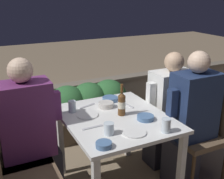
{
  "coord_description": "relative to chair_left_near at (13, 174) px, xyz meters",
  "views": [
    {
      "loc": [
        -0.98,
        -1.92,
        1.72
      ],
      "look_at": [
        0.0,
        0.07,
        0.94
      ],
      "focal_mm": 45.0,
      "sensor_mm": 36.0,
      "label": 1
    }
  ],
  "objects": [
    {
      "name": "parapet_wall",
      "position": [
        0.87,
        1.52,
        -0.23
      ],
      "size": [
        9.0,
        0.18,
        0.6
      ],
      "color": "gray",
      "rests_on": "ground_plane"
    },
    {
      "name": "dining_table",
      "position": [
        0.87,
        0.15,
        0.09
      ],
      "size": [
        0.84,
        0.97,
        0.72
      ],
      "color": "white",
      "rests_on": "ground_plane"
    },
    {
      "name": "planter_hedge",
      "position": [
        1.05,
        1.23,
        -0.16
      ],
      "size": [
        0.99,
        0.47,
        0.68
      ],
      "color": "brown",
      "rests_on": "ground_plane"
    },
    {
      "name": "chair_left_near",
      "position": [
        0.0,
        0.0,
        0.0
      ],
      "size": [
        0.45,
        0.45,
        0.88
      ],
      "color": "brown",
      "rests_on": "ground_plane"
    },
    {
      "name": "chair_left_far",
      "position": [
        0.0,
        0.34,
        0.0
      ],
      "size": [
        0.45,
        0.45,
        0.88
      ],
      "color": "brown",
      "rests_on": "ground_plane"
    },
    {
      "name": "person_purple_stripe",
      "position": [
        0.2,
        0.34,
        0.1
      ],
      "size": [
        0.49,
        0.26,
        1.26
      ],
      "color": "#282833",
      "rests_on": "ground_plane"
    },
    {
      "name": "chair_right_near",
      "position": [
        1.73,
        -0.03,
        0.0
      ],
      "size": [
        0.45,
        0.45,
        0.88
      ],
      "color": "brown",
      "rests_on": "ground_plane"
    },
    {
      "name": "person_navy_jumper",
      "position": [
        1.53,
        -0.03,
        0.1
      ],
      "size": [
        0.48,
        0.26,
        1.26
      ],
      "color": "#282833",
      "rests_on": "ground_plane"
    },
    {
      "name": "chair_right_far",
      "position": [
        1.75,
        0.32,
        0.0
      ],
      "size": [
        0.45,
        0.45,
        0.88
      ],
      "color": "brown",
      "rests_on": "ground_plane"
    },
    {
      "name": "person_white_polo",
      "position": [
        1.55,
        0.32,
        0.06
      ],
      "size": [
        0.49,
        0.26,
        1.18
      ],
      "color": "#282833",
      "rests_on": "ground_plane"
    },
    {
      "name": "beer_bottle",
      "position": [
        0.94,
        0.17,
        0.29
      ],
      "size": [
        0.07,
        0.07,
        0.28
      ],
      "color": "brown",
      "rests_on": "dining_table"
    },
    {
      "name": "plate_0",
      "position": [
        0.87,
        -0.16,
        0.19
      ],
      "size": [
        0.19,
        0.19,
        0.01
      ],
      "color": "white",
      "rests_on": "dining_table"
    },
    {
      "name": "plate_1",
      "position": [
        0.67,
        0.28,
        0.19
      ],
      "size": [
        0.18,
        0.18,
        0.01
      ],
      "color": "white",
      "rests_on": "dining_table"
    },
    {
      "name": "bowl_0",
      "position": [
        1.07,
        -0.0,
        0.21
      ],
      "size": [
        0.14,
        0.14,
        0.04
      ],
      "color": "#4C709E",
      "rests_on": "dining_table"
    },
    {
      "name": "bowl_1",
      "position": [
        0.99,
        0.5,
        0.21
      ],
      "size": [
        0.15,
        0.15,
        0.04
      ],
      "color": "#4C709E",
      "rests_on": "dining_table"
    },
    {
      "name": "bowl_2",
      "position": [
        0.58,
        -0.25,
        0.21
      ],
      "size": [
        0.11,
        0.11,
        0.04
      ],
      "color": "#4C709E",
      "rests_on": "dining_table"
    },
    {
      "name": "bowl_3",
      "position": [
        0.89,
        0.38,
        0.22
      ],
      "size": [
        0.14,
        0.14,
        0.05
      ],
      "color": "beige",
      "rests_on": "dining_table"
    },
    {
      "name": "glass_cup_0",
      "position": [
        0.69,
        -0.1,
        0.23
      ],
      "size": [
        0.08,
        0.08,
        0.09
      ],
      "color": "silver",
      "rests_on": "dining_table"
    },
    {
      "name": "glass_cup_1",
      "position": [
        1.09,
        -0.26,
        0.24
      ],
      "size": [
        0.07,
        0.07,
        0.11
      ],
      "color": "silver",
      "rests_on": "dining_table"
    },
    {
      "name": "glass_cup_2",
      "position": [
        0.58,
        0.41,
        0.24
      ],
      "size": [
        0.07,
        0.07,
        0.1
      ],
      "color": "silver",
      "rests_on": "dining_table"
    },
    {
      "name": "fork_0",
      "position": [
        0.74,
        0.47,
        0.19
      ],
      "size": [
        0.17,
        0.07,
        0.01
      ],
      "color": "silver",
      "rests_on": "dining_table"
    },
    {
      "name": "fork_1",
      "position": [
        1.08,
        0.33,
        0.19
      ],
      "size": [
        0.05,
        0.17,
        0.01
      ],
      "color": "silver",
      "rests_on": "dining_table"
    },
    {
      "name": "fork_2",
      "position": [
        0.62,
        0.05,
        0.19
      ],
      "size": [
        0.17,
        0.02,
        0.01
      ],
      "color": "silver",
      "rests_on": "dining_table"
    }
  ]
}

